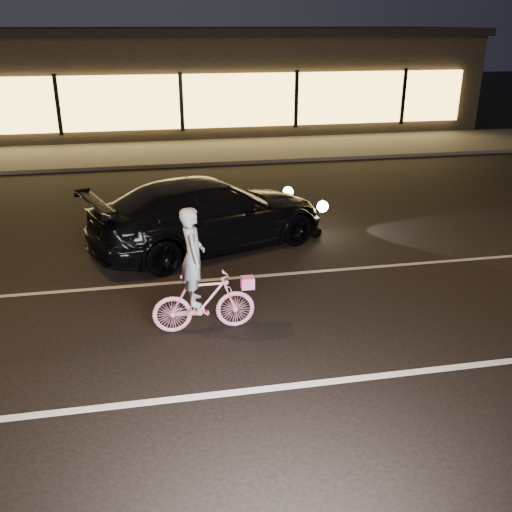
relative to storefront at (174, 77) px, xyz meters
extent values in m
plane|color=black|center=(0.00, -18.97, -2.15)|extent=(90.00, 90.00, 0.00)
cube|color=silver|center=(0.00, -20.47, -2.14)|extent=(60.00, 0.12, 0.01)
cube|color=gray|center=(0.00, -16.97, -2.14)|extent=(60.00, 0.10, 0.01)
cube|color=#383533|center=(0.00, -5.97, -2.09)|extent=(30.00, 4.00, 0.12)
cube|color=black|center=(0.00, 0.03, -0.15)|extent=(25.00, 8.00, 4.00)
cube|color=black|center=(0.00, 0.03, 1.90)|extent=(25.40, 8.40, 0.30)
cube|color=#FFC759|center=(0.00, -4.07, -0.55)|extent=(23.00, 0.15, 2.00)
cube|color=black|center=(-4.50, -4.15, -0.55)|extent=(0.15, 0.08, 2.20)
cube|color=black|center=(0.00, -4.15, -0.55)|extent=(0.15, 0.08, 2.20)
cube|color=black|center=(4.50, -4.15, -0.55)|extent=(0.15, 0.08, 2.20)
cube|color=black|center=(9.00, -4.15, -0.55)|extent=(0.15, 0.08, 2.20)
imported|color=#F8367D|center=(-0.71, -18.77, -1.68)|extent=(1.57, 0.44, 0.94)
imported|color=silver|center=(-0.85, -18.77, -0.91)|extent=(0.36, 0.54, 1.48)
cube|color=#E04796|center=(-0.04, -18.77, -1.41)|extent=(0.20, 0.16, 0.18)
imported|color=black|center=(-0.21, -15.28, -1.42)|extent=(5.44, 3.69, 1.46)
sphere|color=#FFF2BF|center=(1.82, -13.80, -1.48)|extent=(0.24, 0.24, 0.24)
sphere|color=#FFF2BF|center=(2.29, -15.05, -1.48)|extent=(0.24, 0.24, 0.24)
camera|label=1|loc=(-1.38, -26.50, 2.24)|focal=40.00mm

